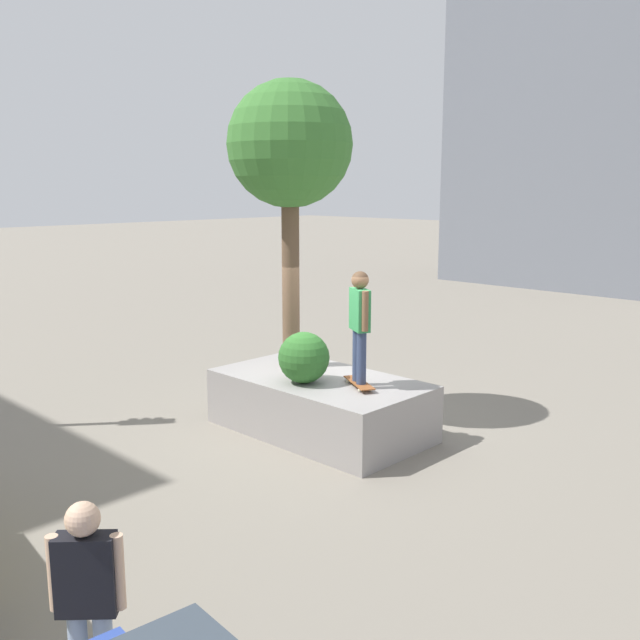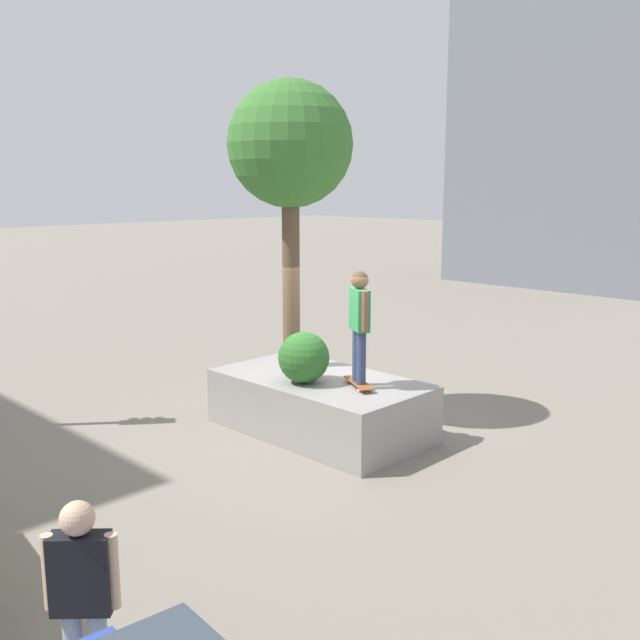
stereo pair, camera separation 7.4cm
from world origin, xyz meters
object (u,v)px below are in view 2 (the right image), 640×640
Objects in this scene: plaza_tree at (290,148)px; skateboard at (359,383)px; skateboarder at (359,319)px; planter_ledge at (320,405)px; pedestrian_crossing at (82,590)px.

skateboard is (-1.61, 0.17, -3.41)m from plaza_tree.
skateboard is at bearing 90.00° from skateboarder.
skateboard is at bearing -177.78° from planter_ledge.
planter_ledge is 4.00m from plaza_tree.
planter_ledge is at bearing 166.74° from plaza_tree.
pedestrian_crossing is (-2.16, 5.43, -0.96)m from skateboarder.
skateboarder reaches higher than skateboard.
pedestrian_crossing is (-2.93, 5.40, 0.49)m from planter_ledge.
plaza_tree is at bearing -13.26° from planter_ledge.
planter_ledge is 4.12× the size of skateboard.
skateboarder reaches higher than pedestrian_crossing.
plaza_tree is 3.78m from skateboard.
skateboard is at bearing -68.28° from pedestrian_crossing.
planter_ledge is 2.03× the size of skateboarder.
skateboarder is 5.92m from pedestrian_crossing.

